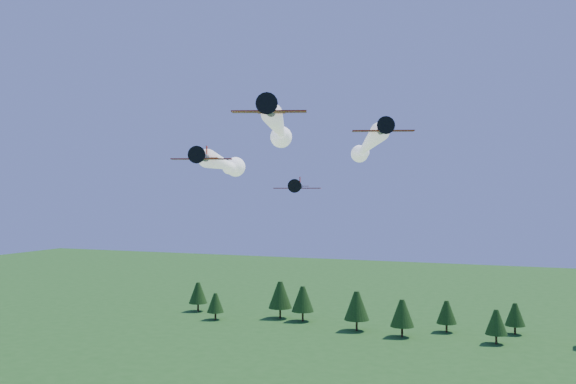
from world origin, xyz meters
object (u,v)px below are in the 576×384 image
at_px(plane_lead, 280,130).
at_px(plane_right, 366,148).
at_px(plane_left, 227,165).
at_px(plane_slot, 297,186).

bearing_deg(plane_lead, plane_right, 54.03).
height_order(plane_lead, plane_right, plane_lead).
height_order(plane_left, plane_right, plane_right).
bearing_deg(plane_right, plane_lead, -124.74).
bearing_deg(plane_right, plane_slot, -113.40).
height_order(plane_left, plane_slot, plane_left).
distance_m(plane_left, plane_right, 25.60).
height_order(plane_lead, plane_left, plane_lead).
bearing_deg(plane_left, plane_right, 19.43).
bearing_deg(plane_left, plane_lead, -50.77).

